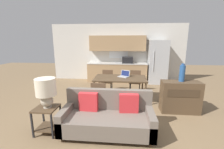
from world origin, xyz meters
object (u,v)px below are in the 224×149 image
Objects in this scene: table_lamp at (46,90)px; credenza at (180,97)px; side_table at (47,116)px; vase at (182,73)px; laptop at (124,75)px; dining_chair_far_right at (135,80)px; couch at (108,117)px; dining_chair_far_left at (107,80)px; refrigerator at (157,62)px; dining_table at (120,79)px; dining_chair_near_left at (100,95)px.

table_lamp is 0.61× the size of credenza.
side_table is 3.42m from vase.
credenza is 2.46× the size of laptop.
dining_chair_far_right is 0.87m from laptop.
couch is 1.26m from side_table.
vase is at bearing -32.12° from dining_chair_far_left.
laptop reaches higher than couch.
refrigerator is 4.78× the size of laptop.
vase is 2.67m from dining_chair_far_left.
table_lamp is at bearing -126.76° from dining_table.
table_lamp is 3.38m from dining_chair_far_right.
refrigerator is at bearing -118.30° from dining_chair_near_left.
refrigerator reaches higher than vase.
table_lamp reaches higher than laptop.
table_lamp reaches higher than couch.
vase reaches higher than laptop.
laptop is at bearing 80.65° from couch.
vase reaches higher than side_table.
couch is 3.92× the size of vase.
dining_chair_far_right reaches higher than dining_table.
couch reaches higher than side_table.
table_lamp reaches higher than dining_chair_far_right.
table_lamp is at bearing -125.78° from refrigerator.
credenza is 0.65m from vase.
dining_table is at bearing 53.24° from table_lamp.
dining_chair_far_right is at bearing 127.46° from vase.
table_lamp is at bearing -119.94° from dining_chair_far_right.
dining_table is at bearing 83.86° from couch.
credenza reaches higher than dining_chair_far_right.
refrigerator is 3.16× the size of table_lamp.
table_lamp is 2.56m from laptop.
credenza is 2.17m from dining_chair_near_left.
credenza is at bearing -32.80° from dining_chair_far_left.
dining_table is 0.22m from laptop.
side_table is 1.19× the size of vase.
side_table is at bearing -125.93° from refrigerator.
laptop is at bearing 52.65° from side_table.
dining_chair_far_left is at bearing 146.22° from vase.
dining_chair_far_right is at bearing 126.70° from credenza.
laptop is at bearing 49.38° from dining_table.
dining_chair_far_left is (-1.05, -0.01, 0.00)m from dining_chair_far_right.
laptop is (1.54, 2.04, -0.12)m from table_lamp.
dining_chair_near_left is at bearing -93.80° from laptop.
couch is at bearing -113.81° from refrigerator.
vase reaches higher than couch.
couch is 2.14m from credenza.
credenza is at bearing -47.79° from dining_chair_far_right.
refrigerator is 1.04× the size of couch.
dining_chair_near_left is (-0.01, -1.62, 0.00)m from dining_chair_far_left.
table_lamp is 2.90m from dining_chair_far_left.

